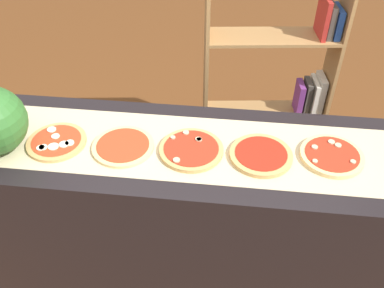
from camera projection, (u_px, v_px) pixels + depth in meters
ground_plane at (192, 271)px, 2.47m from camera, size 12.00×12.00×0.00m
counter at (192, 218)px, 2.15m from camera, size 2.02×0.62×0.96m
parchment_paper at (192, 147)px, 1.84m from camera, size 1.90×0.43×0.00m
pizza_mozzarella_0 at (57, 142)px, 1.85m from camera, size 0.26×0.26×0.02m
pizza_plain_1 at (123, 146)px, 1.83m from camera, size 0.27×0.27×0.02m
pizza_mushroom_2 at (191, 149)px, 1.81m from camera, size 0.28×0.28×0.03m
pizza_plain_3 at (261, 155)px, 1.79m from camera, size 0.27×0.27×0.02m
pizza_mushroom_4 at (332, 155)px, 1.78m from camera, size 0.27×0.27×0.03m
bookshelf at (281, 88)px, 2.63m from camera, size 0.80×0.33×1.60m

